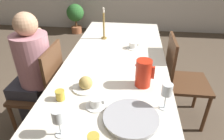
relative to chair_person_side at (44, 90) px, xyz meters
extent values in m
plane|color=brown|center=(0.64, 0.25, -0.50)|extent=(20.00, 20.00, 0.00)
cube|color=silver|center=(0.64, 0.25, 0.23)|extent=(0.90, 2.12, 0.03)
cylinder|color=brown|center=(0.25, 1.25, -0.14)|extent=(0.07, 0.07, 0.71)
cylinder|color=brown|center=(1.03, 1.25, -0.14)|extent=(0.07, 0.07, 0.71)
cylinder|color=#51331E|center=(-0.26, -0.18, -0.28)|extent=(0.04, 0.04, 0.44)
cylinder|color=#51331E|center=(-0.26, 0.19, -0.28)|extent=(0.04, 0.04, 0.44)
cylinder|color=#51331E|center=(0.11, -0.18, -0.28)|extent=(0.04, 0.04, 0.44)
cylinder|color=#51331E|center=(0.11, 0.18, -0.28)|extent=(0.04, 0.04, 0.44)
cube|color=#51331E|center=(-0.07, 0.00, -0.04)|extent=(0.42, 0.42, 0.03)
cube|color=#51331E|center=(0.12, 0.00, 0.20)|extent=(0.03, 0.39, 0.45)
cylinder|color=#51331E|center=(1.54, 0.52, -0.28)|extent=(0.04, 0.04, 0.44)
cylinder|color=#51331E|center=(1.54, 0.15, -0.28)|extent=(0.04, 0.04, 0.44)
cylinder|color=#51331E|center=(1.17, 0.52, -0.28)|extent=(0.04, 0.04, 0.44)
cylinder|color=#51331E|center=(1.17, 0.15, -0.28)|extent=(0.04, 0.04, 0.44)
cube|color=#51331E|center=(1.35, 0.34, -0.04)|extent=(0.42, 0.42, 0.03)
cube|color=#51331E|center=(1.15, 0.34, 0.20)|extent=(0.03, 0.39, 0.45)
cylinder|color=#33333D|center=(-0.22, -0.06, -0.26)|extent=(0.09, 0.09, 0.47)
cylinder|color=#33333D|center=(-0.22, 0.10, -0.26)|extent=(0.09, 0.09, 0.47)
cube|color=#33333D|center=(-0.14, 0.02, 0.02)|extent=(0.30, 0.34, 0.11)
cylinder|color=#B77A84|center=(-0.05, 0.02, 0.29)|extent=(0.30, 0.30, 0.46)
sphere|color=tan|center=(-0.05, 0.02, 0.61)|extent=(0.19, 0.19, 0.19)
cylinder|color=tan|center=(-0.15, 0.23, 0.41)|extent=(0.25, 0.06, 0.20)
cylinder|color=red|center=(0.88, -0.18, 0.35)|extent=(0.11, 0.11, 0.20)
cube|color=red|center=(0.94, -0.18, 0.36)|extent=(0.02, 0.02, 0.09)
cone|color=red|center=(0.83, -0.18, 0.43)|extent=(0.04, 0.04, 0.04)
cylinder|color=white|center=(1.01, -0.41, 0.25)|extent=(0.06, 0.06, 0.00)
cylinder|color=white|center=(1.01, -0.41, 0.30)|extent=(0.01, 0.01, 0.10)
cylinder|color=white|center=(1.01, -0.41, 0.39)|extent=(0.06, 0.06, 0.08)
cylinder|color=white|center=(0.44, -0.69, 0.25)|extent=(0.06, 0.06, 0.00)
cylinder|color=white|center=(0.44, -0.69, 0.30)|extent=(0.01, 0.01, 0.09)
cylinder|color=white|center=(0.44, -0.69, 0.38)|extent=(0.06, 0.06, 0.07)
cylinder|color=gold|center=(0.44, -0.69, 0.37)|extent=(0.05, 0.05, 0.04)
cylinder|color=white|center=(0.58, -0.45, 0.25)|extent=(0.13, 0.13, 0.01)
cylinder|color=white|center=(0.58, -0.45, 0.28)|extent=(0.08, 0.08, 0.05)
cube|color=white|center=(0.63, -0.45, 0.28)|extent=(0.01, 0.01, 0.03)
cylinder|color=white|center=(0.79, 0.48, 0.25)|extent=(0.13, 0.13, 0.01)
cylinder|color=white|center=(0.79, 0.48, 0.28)|extent=(0.08, 0.08, 0.05)
cube|color=white|center=(0.83, 0.48, 0.28)|extent=(0.01, 0.01, 0.03)
cylinder|color=#9E9EA3|center=(0.81, -0.55, 0.26)|extent=(0.32, 0.32, 0.02)
cylinder|color=#9E9EA3|center=(0.81, -0.55, 0.27)|extent=(0.32, 0.32, 0.01)
cylinder|color=white|center=(0.47, -0.26, 0.25)|extent=(0.19, 0.19, 0.01)
sphere|color=tan|center=(0.47, -0.26, 0.29)|extent=(0.10, 0.10, 0.10)
cylinder|color=gold|center=(0.63, -0.74, 0.31)|extent=(0.06, 0.06, 0.01)
cylinder|color=gold|center=(0.34, -0.41, 0.28)|extent=(0.06, 0.06, 0.07)
cylinder|color=gold|center=(0.34, -0.41, 0.31)|extent=(0.06, 0.06, 0.01)
cylinder|color=olive|center=(0.46, 0.70, 0.25)|extent=(0.06, 0.06, 0.01)
cylinder|color=olive|center=(0.46, 0.70, 0.40)|extent=(0.02, 0.02, 0.28)
cylinder|color=beige|center=(0.46, 0.70, 0.57)|extent=(0.02, 0.02, 0.05)
cylinder|color=#A8603D|center=(-0.52, 2.85, -0.42)|extent=(0.23, 0.23, 0.15)
cylinder|color=brown|center=(-0.52, 2.85, -0.28)|extent=(0.04, 0.04, 0.15)
sphere|color=#2D6B2D|center=(-0.52, 2.85, -0.04)|extent=(0.37, 0.37, 0.37)
camera|label=1|loc=(0.80, -1.40, 1.09)|focal=32.00mm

